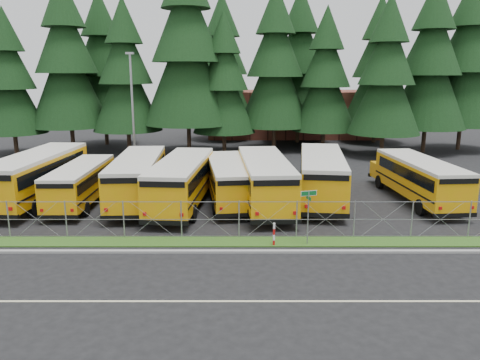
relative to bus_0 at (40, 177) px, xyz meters
name	(u,v)px	position (x,y,z in m)	size (l,w,h in m)	color
ground	(257,231)	(14.33, -6.30, -1.62)	(120.00, 120.00, 0.00)	black
curb	(260,252)	(14.33, -9.40, -1.56)	(50.00, 0.25, 0.12)	gray
grass_verge	(259,242)	(14.33, -8.00, -1.59)	(50.00, 1.40, 0.06)	#1D4212
road_lane_line	(265,301)	(14.33, -14.30, -1.62)	(50.00, 0.12, 0.01)	beige
chainlink_fence	(258,219)	(14.33, -7.30, -0.62)	(44.00, 0.10, 2.00)	gray
brick_building	(291,113)	(20.33, 33.70, 1.38)	(22.00, 10.00, 6.00)	brown
bus_0	(40,177)	(0.00, 0.00, 0.00)	(2.92, 12.39, 3.25)	#D69B06
bus_1	(83,184)	(3.05, -0.71, -0.32)	(2.35, 9.96, 2.61)	#D69B06
bus_2	(139,179)	(6.66, -0.29, -0.09)	(2.76, 11.71, 3.07)	#D69B06
bus_3	(183,182)	(9.71, -1.20, -0.08)	(2.77, 11.74, 3.08)	#D69B06
bus_4	(228,181)	(12.59, -0.24, -0.25)	(2.48, 10.50, 2.75)	#D69B06
bus_5	(264,181)	(14.95, -0.97, -0.06)	(2.82, 11.96, 3.14)	#D69B06
bus_6	(321,177)	(18.87, 0.21, -0.04)	(2.85, 12.06, 3.16)	#D69B06
bus_east	(417,180)	(25.22, -0.09, -0.18)	(2.59, 10.99, 2.88)	#D69B06
street_sign	(308,206)	(16.76, -8.35, 0.41)	(0.81, 0.54, 2.81)	gray
striped_bollard	(274,235)	(15.07, -8.51, -1.02)	(0.11, 0.11, 1.20)	#B20C0C
light_standard	(133,107)	(4.01, 10.62, 3.88)	(0.70, 0.35, 10.14)	gray
conifer_0	(9,82)	(-10.38, 18.59, 5.87)	(6.78, 6.78, 14.99)	black
conifer_1	(67,65)	(-4.97, 20.45, 7.64)	(8.38, 8.38, 18.53)	black
conifer_2	(126,76)	(1.38, 19.67, 6.44)	(7.29, 7.29, 16.12)	black
conifer_3	(187,52)	(7.89, 19.61, 8.87)	(9.49, 9.49, 20.99)	black
conifer_4	(224,83)	(11.69, 19.61, 5.74)	(6.66, 6.66, 14.73)	black
conifer_5	(275,69)	(17.19, 21.64, 7.22)	(8.00, 8.00, 17.69)	black
conifer_6	(325,80)	(22.52, 20.60, 6.05)	(6.94, 6.94, 15.35)	black
conifer_7	(386,77)	(27.97, 17.09, 6.41)	(7.26, 7.26, 16.06)	black
conifer_8	(430,67)	(33.28, 19.72, 7.41)	(8.17, 8.17, 18.06)	black
conifer_9	(467,64)	(37.92, 21.54, 7.74)	(8.47, 8.47, 18.72)	black
conifer_10	(102,69)	(-2.62, 25.29, 7.24)	(8.02, 8.02, 17.73)	black
conifer_11	(222,67)	(11.18, 29.69, 7.43)	(8.19, 8.19, 18.11)	black
conifer_12	(299,66)	(20.48, 26.93, 7.56)	(8.31, 8.31, 18.37)	black
conifer_13	(378,70)	(29.96, 27.05, 7.07)	(7.86, 7.86, 17.38)	black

